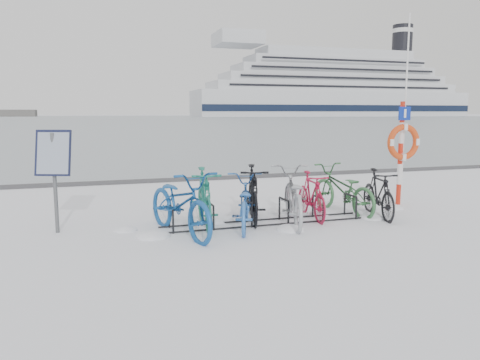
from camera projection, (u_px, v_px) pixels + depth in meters
name	position (u px, v px, depth m)	size (l,w,h in m)	color
ground	(266.00, 223.00, 8.83)	(900.00, 900.00, 0.00)	white
ice_sheet	(100.00, 119.00, 155.01)	(400.00, 298.00, 0.02)	#9EA9B2
quay_edge	(198.00, 179.00, 14.39)	(400.00, 0.25, 0.10)	#3F3F42
bike_rack	(266.00, 214.00, 8.81)	(4.00, 0.48, 0.46)	black
info_board	(53.00, 159.00, 7.94)	(0.64, 0.41, 1.79)	#595B5E
lifebuoy_station	(403.00, 142.00, 10.40)	(0.81, 0.23, 4.21)	red
cruise_ferry	(333.00, 91.00, 239.36)	(145.64, 27.45, 47.85)	white
bike_0	(180.00, 201.00, 7.98)	(0.77, 2.21, 1.16)	#154D91
bike_1	(204.00, 196.00, 8.54)	(0.52, 1.84, 1.11)	#1A725E
bike_2	(244.00, 201.00, 8.48)	(0.65, 1.87, 0.98)	#326BBB
bike_3	(253.00, 192.00, 9.03)	(0.52, 1.83, 1.10)	black
bike_4	(293.00, 194.00, 8.80)	(0.73, 2.09, 1.10)	#9EA1A6
bike_5	(311.00, 194.00, 9.23)	(0.45, 1.58, 0.95)	#B01638
bike_6	(343.00, 188.00, 9.74)	(0.68, 1.97, 1.03)	#336A3B
bike_7	(378.00, 192.00, 9.35)	(0.46, 1.64, 0.99)	black
snow_drifts	(272.00, 223.00, 8.83)	(6.17, 1.81, 0.21)	white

